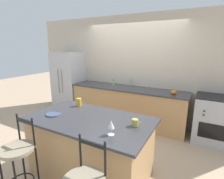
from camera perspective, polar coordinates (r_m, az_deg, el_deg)
ground_plane at (r=4.37m, az=2.62°, el=-12.35°), size 18.00×18.00×0.00m
wall_back at (r=4.61m, az=6.77°, el=6.58°), size 6.00×0.07×2.70m
back_counter at (r=4.51m, az=4.86°, el=-5.08°), size 2.95×0.70×0.93m
sink_faucet at (r=4.54m, az=6.06°, el=2.87°), size 0.02×0.13×0.22m
kitchen_island at (r=2.82m, az=-7.12°, el=-17.76°), size 1.85×1.05×0.91m
refrigerator at (r=5.41m, az=-13.92°, el=2.34°), size 0.83×0.70×1.77m
oven_range at (r=4.16m, az=30.66°, el=-8.50°), size 0.79×0.68×0.97m
bar_stool_near at (r=2.64m, az=-28.23°, el=-18.69°), size 0.41×0.41×1.08m
dinner_plate at (r=2.87m, az=-18.62°, el=-7.59°), size 0.23×0.23×0.02m
wine_glass at (r=2.10m, az=-0.31°, el=-11.38°), size 0.08×0.08×0.19m
coffee_mug at (r=2.36m, az=7.57°, el=-10.68°), size 0.12×0.08×0.10m
tumbler_cup at (r=3.13m, az=-10.74°, el=-4.10°), size 0.09×0.09×0.14m
pumpkin_decoration at (r=3.95m, az=19.54°, el=-0.88°), size 0.12×0.12×0.12m
soap_bottle at (r=4.54m, az=0.47°, el=2.09°), size 0.05×0.05×0.17m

